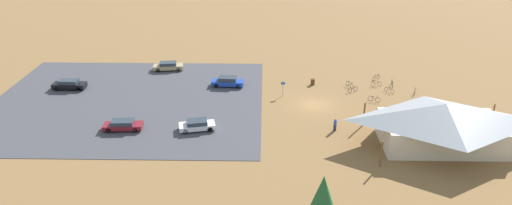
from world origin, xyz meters
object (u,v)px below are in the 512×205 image
object	(u,v)px
bicycle_black_by_bin	(376,77)
car_blue_mid_lot	(228,82)
bicycle_purple_yard_center	(353,89)
car_tan_near_entry	(168,66)
trash_bin	(313,82)
bike_pavilion	(443,122)
bicycle_teal_near_sign	(392,84)
bicycle_red_lone_west	(415,92)
lot_sign	(283,87)
bicycle_green_trailside	(350,84)
bicycle_white_front_row	(389,90)
car_black_far_end	(69,84)
visitor_crossing_yard	(335,124)
bicycle_blue_edge_north	(374,99)
bicycle_orange_lone_east	(376,84)
car_white_inner_stall	(197,125)
car_maroon_end_stall	(123,125)
bicycle_yellow_near_porch	(417,104)

from	to	relation	value
bicycle_black_by_bin	car_blue_mid_lot	size ratio (longest dim) A/B	0.30
bicycle_purple_yard_center	car_blue_mid_lot	size ratio (longest dim) A/B	0.33
car_tan_near_entry	trash_bin	bearing A→B (deg)	166.02
bike_pavilion	bicycle_teal_near_sign	xyz separation A→B (m)	(1.09, -17.51, -2.54)
trash_bin	bicycle_red_lone_west	size ratio (longest dim) A/B	0.54
lot_sign	bicycle_red_lone_west	xyz separation A→B (m)	(-18.76, -1.01, -1.05)
bicycle_red_lone_west	bicycle_teal_near_sign	bearing A→B (deg)	-49.65
bicycle_red_lone_west	bicycle_green_trailside	size ratio (longest dim) A/B	1.06
bicycle_red_lone_west	car_tan_near_entry	distance (m)	37.83
bicycle_white_front_row	car_black_far_end	size ratio (longest dim) A/B	0.29
car_blue_mid_lot	visitor_crossing_yard	xyz separation A→B (m)	(-13.93, 13.66, 0.10)
bicycle_blue_edge_north	car_black_far_end	size ratio (longest dim) A/B	0.33
bicycle_white_front_row	car_black_far_end	bearing A→B (deg)	-0.31
bicycle_black_by_bin	bicycle_red_lone_west	distance (m)	6.99
bicycle_orange_lone_east	car_tan_near_entry	xyz separation A→B (m)	(31.92, -6.11, 0.36)
car_white_inner_stall	car_blue_mid_lot	world-z (taller)	car_blue_mid_lot
car_maroon_end_stall	bicycle_teal_near_sign	bearing A→B (deg)	-157.83
bicycle_blue_edge_north	car_tan_near_entry	bearing A→B (deg)	-20.87
trash_bin	bicycle_green_trailside	distance (m)	5.40
bicycle_teal_near_sign	car_tan_near_entry	world-z (taller)	car_tan_near_entry
bicycle_teal_near_sign	visitor_crossing_yard	xyz separation A→B (m)	(10.34, 14.26, 0.48)
bike_pavilion	car_white_inner_stall	bearing A→B (deg)	-6.23
bicycle_red_lone_west	car_tan_near_entry	size ratio (longest dim) A/B	0.34
bicycle_green_trailside	car_tan_near_entry	bearing A→B (deg)	-12.90
bicycle_teal_near_sign	bicycle_orange_lone_east	bearing A→B (deg)	4.43
bicycle_purple_yard_center	bicycle_white_front_row	xyz separation A→B (m)	(-5.22, 0.09, -0.04)
lot_sign	bicycle_red_lone_west	size ratio (longest dim) A/B	1.33
car_white_inner_stall	bicycle_white_front_row	bearing A→B (deg)	-155.09
bicycle_red_lone_west	bicycle_orange_lone_east	distance (m)	5.58
car_maroon_end_stall	car_black_far_end	world-z (taller)	car_black_far_end
trash_bin	bicycle_white_front_row	world-z (taller)	trash_bin
bicycle_blue_edge_north	bicycle_teal_near_sign	bearing A→B (deg)	-123.99
bicycle_teal_near_sign	car_black_far_end	size ratio (longest dim) A/B	0.36
trash_bin	car_black_far_end	distance (m)	35.53
bicycle_blue_edge_north	car_tan_near_entry	size ratio (longest dim) A/B	0.32
lot_sign	bicycle_purple_yard_center	distance (m)	10.22
lot_sign	bicycle_white_front_row	world-z (taller)	lot_sign
bicycle_black_by_bin	visitor_crossing_yard	bearing A→B (deg)	63.18
lot_sign	visitor_crossing_yard	world-z (taller)	lot_sign
car_maroon_end_stall	visitor_crossing_yard	xyz separation A→B (m)	(-25.52, -0.36, 0.16)
bicycle_purple_yard_center	bicycle_orange_lone_east	bearing A→B (deg)	-150.94
bicycle_blue_edge_north	bicycle_teal_near_sign	xyz separation A→B (m)	(-3.83, -5.68, -0.02)
bicycle_orange_lone_east	visitor_crossing_yard	distance (m)	16.19
bicycle_yellow_near_porch	car_tan_near_entry	size ratio (longest dim) A/B	0.32
visitor_crossing_yard	bicycle_red_lone_west	bearing A→B (deg)	-138.58
bicycle_red_lone_west	bicycle_teal_near_sign	distance (m)	3.85
bicycle_black_by_bin	car_black_far_end	xyz separation A→B (m)	(45.28, 4.70, 0.40)
car_maroon_end_stall	car_tan_near_entry	bearing A→B (deg)	-94.39
car_white_inner_stall	bicycle_teal_near_sign	bearing A→B (deg)	-151.77
bicycle_black_by_bin	bicycle_teal_near_sign	size ratio (longest dim) A/B	0.85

